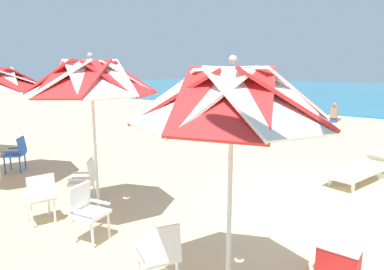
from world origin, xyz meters
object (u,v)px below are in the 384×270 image
at_px(plastic_chair_0, 159,253).
at_px(cooler_box, 339,259).
at_px(plastic_chair_3, 40,195).
at_px(plastic_chair_2, 85,179).
at_px(plastic_chair_4, 17,152).
at_px(plastic_chair_1, 87,209).
at_px(sun_lounger_1, 361,169).
at_px(beachgoer_seated, 335,116).
at_px(beach_umbrella_1, 91,80).
at_px(beach_umbrella_0, 232,99).

distance_m(plastic_chair_0, cooler_box, 2.26).
relative_size(plastic_chair_0, plastic_chair_3, 1.00).
xyz_separation_m(plastic_chair_2, plastic_chair_4, (-3.05, 0.24, 0.00)).
xyz_separation_m(plastic_chair_1, sun_lounger_1, (2.68, 5.41, -0.22)).
bearing_deg(beachgoer_seated, plastic_chair_1, -89.69).
relative_size(beach_umbrella_1, sun_lounger_1, 1.24).
distance_m(plastic_chair_3, plastic_chair_4, 3.37).
distance_m(beach_umbrella_1, plastic_chair_2, 2.04).
height_order(plastic_chair_0, plastic_chair_3, same).
distance_m(beach_umbrella_0, plastic_chair_4, 7.01).
distance_m(plastic_chair_1, plastic_chair_3, 1.09).
height_order(sun_lounger_1, beachgoer_seated, beachgoer_seated).
bearing_deg(beach_umbrella_0, plastic_chair_0, -163.67).
height_order(beach_umbrella_0, plastic_chair_1, beach_umbrella_0).
relative_size(plastic_chair_1, plastic_chair_4, 1.00).
distance_m(plastic_chair_0, plastic_chair_4, 6.07).
xyz_separation_m(beach_umbrella_0, plastic_chair_2, (-3.64, 0.88, -1.77)).
bearing_deg(plastic_chair_0, plastic_chair_2, 158.89).
relative_size(plastic_chair_1, plastic_chair_3, 1.00).
relative_size(beach_umbrella_0, plastic_chair_4, 3.09).
xyz_separation_m(beach_umbrella_0, plastic_chair_1, (-2.45, 0.04, -1.77)).
distance_m(plastic_chair_2, plastic_chair_3, 0.96).
relative_size(plastic_chair_0, cooler_box, 1.73).
relative_size(beach_umbrella_1, cooler_box, 5.55).
xyz_separation_m(plastic_chair_0, cooler_box, (1.55, 1.62, -0.30)).
relative_size(plastic_chair_0, beachgoer_seated, 0.94).
distance_m(beach_umbrella_1, beachgoer_seated, 13.35).
bearing_deg(cooler_box, plastic_chair_4, -177.95).
relative_size(beach_umbrella_0, cooler_box, 5.36).
height_order(plastic_chair_2, sun_lounger_1, plastic_chair_2).
height_order(beach_umbrella_1, plastic_chair_4, beach_umbrella_1).
xyz_separation_m(plastic_chair_2, beachgoer_seated, (1.12, 12.88, -0.20)).
height_order(plastic_chair_4, cooler_box, plastic_chair_4).
relative_size(plastic_chair_0, sun_lounger_1, 0.39).
distance_m(plastic_chair_2, plastic_chair_4, 3.05).
bearing_deg(beach_umbrella_1, cooler_box, 12.51).
xyz_separation_m(plastic_chair_2, plastic_chair_3, (0.11, -0.96, 0.00)).
bearing_deg(plastic_chair_1, plastic_chair_3, -174.02).
distance_m(plastic_chair_1, plastic_chair_2, 1.46).
height_order(plastic_chair_0, sun_lounger_1, plastic_chair_0).
relative_size(beach_umbrella_0, beachgoer_seated, 2.90).
bearing_deg(plastic_chair_2, cooler_box, 6.55).
bearing_deg(plastic_chair_3, plastic_chair_2, 96.50).
relative_size(plastic_chair_3, sun_lounger_1, 0.39).
height_order(plastic_chair_2, plastic_chair_3, same).
height_order(beach_umbrella_1, plastic_chair_1, beach_umbrella_1).
bearing_deg(beachgoer_seated, cooler_box, -75.03).
bearing_deg(cooler_box, sun_lounger_1, 97.80).
distance_m(plastic_chair_0, beachgoer_seated, 14.10).
distance_m(plastic_chair_4, cooler_box, 7.48).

